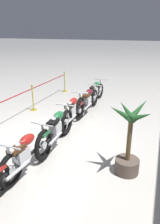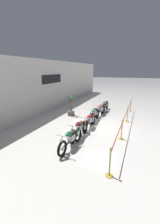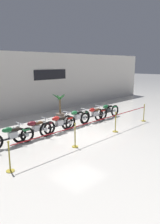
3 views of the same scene
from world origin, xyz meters
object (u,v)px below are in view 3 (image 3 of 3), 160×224
object	(u,v)px
motorcycle_green_0	(12,136)
potted_palm_left_of_row	(60,108)
motorcycle_red_2	(58,124)
motorcycle_green_5	(107,111)
motorcycle_green_3	(76,118)
stanchion_mid_left	(75,139)
stanchion_far_right	(144,115)
motorcycle_red_4	(94,114)
stanchion_far_left	(77,130)
stanchion_mid_right	(115,125)
motorcycle_maroon_1	(35,129)

from	to	relation	value
motorcycle_green_0	potted_palm_left_of_row	bearing A→B (deg)	25.43
motorcycle_red_2	motorcycle_green_5	xyz separation A→B (m)	(4.08, 0.03, 0.01)
motorcycle_green_3	motorcycle_green_5	distance (m)	2.65
motorcycle_green_0	stanchion_mid_left	distance (m)	2.69
motorcycle_green_0	stanchion_far_right	bearing A→B (deg)	-14.45
potted_palm_left_of_row	stanchion_far_right	bearing A→B (deg)	-52.79
motorcycle_green_0	potted_palm_left_of_row	xyz separation A→B (m)	(4.55, 2.16, 0.24)
motorcycle_green_0	motorcycle_red_4	size ratio (longest dim) A/B	0.94
motorcycle_green_0	stanchion_far_left	world-z (taller)	stanchion_far_left
motorcycle_green_0	stanchion_mid_right	distance (m)	5.13
motorcycle_maroon_1	motorcycle_green_3	xyz separation A→B (m)	(2.76, 0.05, 0.03)
stanchion_far_left	stanchion_mid_right	world-z (taller)	same
potted_palm_left_of_row	motorcycle_maroon_1	bearing A→B (deg)	-147.97
motorcycle_red_2	stanchion_mid_right	distance (m)	2.92
motorcycle_red_4	stanchion_mid_right	world-z (taller)	stanchion_mid_right
motorcycle_green_3	potted_palm_left_of_row	distance (m)	2.10
motorcycle_red_4	motorcycle_green_5	size ratio (longest dim) A/B	0.95
motorcycle_green_0	stanchion_mid_left	size ratio (longest dim) A/B	2.02
motorcycle_maroon_1	stanchion_far_right	bearing A→B (deg)	-17.90
motorcycle_green_0	stanchion_far_right	world-z (taller)	stanchion_far_right
motorcycle_red_4	stanchion_mid_right	xyz separation A→B (m)	(-0.70, -2.04, -0.11)
motorcycle_green_3	potted_palm_left_of_row	world-z (taller)	potted_palm_left_of_row
stanchion_far_left	stanchion_mid_right	xyz separation A→B (m)	(2.82, -0.00, -0.36)
motorcycle_green_3	potted_palm_left_of_row	bearing A→B (deg)	75.15
motorcycle_green_0	motorcycle_red_4	distance (m)	5.42
motorcycle_green_0	stanchion_mid_left	world-z (taller)	stanchion_mid_left
motorcycle_green_3	stanchion_mid_left	world-z (taller)	stanchion_mid_left
stanchion_mid_left	motorcycle_green_0	bearing A→B (deg)	132.48
motorcycle_red_2	motorcycle_green_0	bearing A→B (deg)	179.87
stanchion_mid_right	motorcycle_red_4	bearing A→B (deg)	71.14
motorcycle_green_5	stanchion_far_left	distance (m)	5.16
potted_palm_left_of_row	stanchion_mid_left	distance (m)	4.97
stanchion_mid_left	stanchion_mid_right	bearing A→B (deg)	0.00
motorcycle_green_3	stanchion_far_right	distance (m)	4.25
potted_palm_left_of_row	stanchion_mid_right	world-z (taller)	potted_palm_left_of_row
motorcycle_red_2	motorcycle_maroon_1	bearing A→B (deg)	175.51
stanchion_mid_left	stanchion_mid_right	size ratio (longest dim) A/B	1.00
motorcycle_maroon_1	potted_palm_left_of_row	size ratio (longest dim) A/B	1.36
motorcycle_red_2	potted_palm_left_of_row	world-z (taller)	potted_palm_left_of_row
motorcycle_green_3	stanchion_mid_left	xyz separation A→B (m)	(-2.20, -2.13, -0.13)
stanchion_mid_left	motorcycle_red_2	bearing A→B (deg)	68.82
motorcycle_red_4	motorcycle_green_3	bearing A→B (deg)	176.40
motorcycle_green_3	motorcycle_red_4	world-z (taller)	motorcycle_green_3
stanchion_far_left	motorcycle_red_2	bearing A→B (deg)	71.24
stanchion_mid_right	motorcycle_green_3	bearing A→B (deg)	108.60
motorcycle_red_2	stanchion_far_left	size ratio (longest dim) A/B	0.27
motorcycle_red_4	stanchion_far_left	size ratio (longest dim) A/B	0.25
stanchion_mid_right	motorcycle_red_2	bearing A→B (deg)	137.34
motorcycle_maroon_1	motorcycle_red_4	size ratio (longest dim) A/B	1.02
motorcycle_red_2	stanchion_far_right	size ratio (longest dim) A/B	2.25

